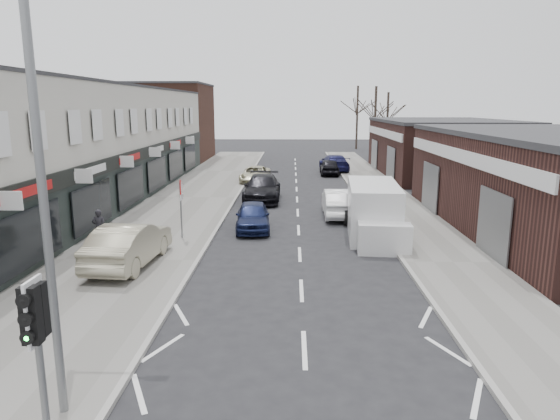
# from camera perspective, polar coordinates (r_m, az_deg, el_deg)

# --- Properties ---
(ground) EXTENTS (160.00, 160.00, 0.00)m
(ground) POSITION_cam_1_polar(r_m,az_deg,el_deg) (11.02, 3.05, -20.42)
(ground) COLOR black
(ground) RESTS_ON ground
(pavement_left) EXTENTS (5.50, 64.00, 0.12)m
(pavement_left) POSITION_cam_1_polar(r_m,az_deg,el_deg) (32.49, -10.03, 1.35)
(pavement_left) COLOR slate
(pavement_left) RESTS_ON ground
(pavement_right) EXTENTS (3.50, 64.00, 0.12)m
(pavement_right) POSITION_cam_1_polar(r_m,az_deg,el_deg) (32.42, 12.18, 1.24)
(pavement_right) COLOR slate
(pavement_right) RESTS_ON ground
(shop_terrace_left) EXTENTS (8.00, 41.00, 7.10)m
(shop_terrace_left) POSITION_cam_1_polar(r_m,az_deg,el_deg) (31.77, -23.27, 6.69)
(shop_terrace_left) COLOR beige
(shop_terrace_left) RESTS_ON ground
(brick_block_far) EXTENTS (8.00, 10.00, 8.00)m
(brick_block_far) POSITION_cam_1_polar(r_m,az_deg,el_deg) (55.92, -12.40, 9.66)
(brick_block_far) COLOR #49291F
(brick_block_far) RESTS_ON ground
(right_unit_far) EXTENTS (10.00, 16.00, 4.50)m
(right_unit_far) POSITION_cam_1_polar(r_m,az_deg,el_deg) (45.32, 17.97, 6.69)
(right_unit_far) COLOR #3A1E1A
(right_unit_far) RESTS_ON ground
(tree_far_a) EXTENTS (3.60, 3.60, 8.00)m
(tree_far_a) POSITION_cam_1_polar(r_m,az_deg,el_deg) (58.36, 10.65, 5.87)
(tree_far_a) COLOR #382D26
(tree_far_a) RESTS_ON ground
(tree_far_b) EXTENTS (3.60, 3.60, 7.50)m
(tree_far_b) POSITION_cam_1_polar(r_m,az_deg,el_deg) (64.67, 12.01, 6.38)
(tree_far_b) COLOR #382D26
(tree_far_b) RESTS_ON ground
(tree_far_c) EXTENTS (3.60, 3.60, 8.50)m
(tree_far_c) POSITION_cam_1_polar(r_m,az_deg,el_deg) (70.12, 8.69, 6.91)
(tree_far_c) COLOR #382D26
(tree_far_c) RESTS_ON ground
(traffic_light) EXTENTS (0.28, 0.60, 3.10)m
(traffic_light) POSITION_cam_1_polar(r_m,az_deg,el_deg) (9.05, -26.12, -11.95)
(traffic_light) COLOR slate
(traffic_light) RESTS_ON pavement_left
(street_lamp) EXTENTS (2.23, 0.22, 8.00)m
(street_lamp) POSITION_cam_1_polar(r_m,az_deg,el_deg) (9.58, -24.68, 3.20)
(street_lamp) COLOR slate
(street_lamp) RESTS_ON pavement_left
(warning_sign) EXTENTS (0.12, 0.80, 2.70)m
(warning_sign) POSITION_cam_1_polar(r_m,az_deg,el_deg) (22.16, -11.23, 2.07)
(warning_sign) COLOR slate
(warning_sign) RESTS_ON pavement_left
(white_van) EXTENTS (2.59, 6.32, 2.40)m
(white_van) POSITION_cam_1_polar(r_m,az_deg,el_deg) (23.11, 10.64, -0.20)
(white_van) COLOR silver
(white_van) RESTS_ON ground
(sedan_on_pavement) EXTENTS (2.05, 4.92, 1.58)m
(sedan_on_pavement) POSITION_cam_1_polar(r_m,az_deg,el_deg) (19.11, -16.86, -3.74)
(sedan_on_pavement) COLOR #9F997F
(sedan_on_pavement) RESTS_ON pavement_left
(pedestrian) EXTENTS (0.61, 0.44, 1.55)m
(pedestrian) POSITION_cam_1_polar(r_m,az_deg,el_deg) (22.15, -19.96, -1.89)
(pedestrian) COLOR black
(pedestrian) RESTS_ON pavement_left
(parked_car_left_a) EXTENTS (1.85, 4.04, 1.34)m
(parked_car_left_a) POSITION_cam_1_polar(r_m,az_deg,el_deg) (24.00, -3.13, -0.70)
(parked_car_left_a) COLOR #141C40
(parked_car_left_a) RESTS_ON ground
(parked_car_left_b) EXTENTS (2.22, 5.46, 1.58)m
(parked_car_left_b) POSITION_cam_1_polar(r_m,az_deg,el_deg) (31.40, -2.04, 2.52)
(parked_car_left_b) COLOR black
(parked_car_left_b) RESTS_ON ground
(parked_car_left_c) EXTENTS (2.31, 4.62, 1.26)m
(parked_car_left_c) POSITION_cam_1_polar(r_m,az_deg,el_deg) (38.84, -2.85, 4.07)
(parked_car_left_c) COLOR #BEB898
(parked_car_left_c) RESTS_ON ground
(parked_car_right_a) EXTENTS (1.63, 4.59, 1.51)m
(parked_car_right_a) POSITION_cam_1_polar(r_m,az_deg,el_deg) (27.08, 6.73, 0.86)
(parked_car_right_a) COLOR white
(parked_car_right_a) RESTS_ON ground
(parked_car_right_b) EXTENTS (1.69, 4.02, 1.36)m
(parked_car_right_b) POSITION_cam_1_polar(r_m,az_deg,el_deg) (43.47, 5.68, 4.93)
(parked_car_right_b) COLOR black
(parked_car_right_b) RESTS_ON ground
(parked_car_right_c) EXTENTS (2.64, 5.45, 1.53)m
(parked_car_right_c) POSITION_cam_1_polar(r_m,az_deg,el_deg) (45.82, 6.21, 5.38)
(parked_car_right_c) COLOR #141540
(parked_car_right_c) RESTS_ON ground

